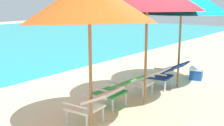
{
  "coord_description": "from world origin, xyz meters",
  "views": [
    {
      "loc": [
        -4.52,
        -2.9,
        2.0
      ],
      "look_at": [
        0.0,
        0.63,
        0.75
      ],
      "focal_mm": 44.95,
      "sensor_mm": 36.0,
      "label": 1
    }
  ],
  "objects_px": {
    "lounge_chair_near_right": "(146,79)",
    "lounge_chair_near_left": "(118,88)",
    "beach_umbrella_left": "(89,2)",
    "lounge_chair_far_left": "(93,102)",
    "lounge_chair_far_right": "(167,72)",
    "cooler_box": "(196,73)"
  },
  "relations": [
    {
      "from": "lounge_chair_near_right",
      "to": "lounge_chair_near_left",
      "type": "bearing_deg",
      "value": 175.27
    },
    {
      "from": "lounge_chair_near_left",
      "to": "beach_umbrella_left",
      "type": "distance_m",
      "value": 1.94
    },
    {
      "from": "lounge_chair_far_left",
      "to": "lounge_chair_near_left",
      "type": "distance_m",
      "value": 0.87
    },
    {
      "from": "lounge_chair_far_left",
      "to": "lounge_chair_far_right",
      "type": "relative_size",
      "value": 0.98
    },
    {
      "from": "lounge_chair_far_right",
      "to": "cooler_box",
      "type": "xyz_separation_m",
      "value": [
        1.3,
        -0.2,
        -0.24
      ]
    },
    {
      "from": "lounge_chair_near_left",
      "to": "lounge_chair_far_right",
      "type": "distance_m",
      "value": 1.7
    },
    {
      "from": "lounge_chair_far_right",
      "to": "beach_umbrella_left",
      "type": "relative_size",
      "value": 0.34
    },
    {
      "from": "lounge_chair_far_left",
      "to": "lounge_chair_near_left",
      "type": "xyz_separation_m",
      "value": [
        0.86,
        0.14,
        0.0
      ]
    },
    {
      "from": "lounge_chair_far_left",
      "to": "lounge_chair_near_right",
      "type": "height_order",
      "value": "same"
    },
    {
      "from": "cooler_box",
      "to": "lounge_chair_far_left",
      "type": "bearing_deg",
      "value": 176.56
    },
    {
      "from": "lounge_chair_far_left",
      "to": "lounge_chair_near_right",
      "type": "relative_size",
      "value": 1.0
    },
    {
      "from": "lounge_chair_far_left",
      "to": "beach_umbrella_left",
      "type": "distance_m",
      "value": 1.62
    },
    {
      "from": "beach_umbrella_left",
      "to": "lounge_chair_near_right",
      "type": "bearing_deg",
      "value": 5.92
    },
    {
      "from": "lounge_chair_far_left",
      "to": "beach_umbrella_left",
      "type": "xyz_separation_m",
      "value": [
        -0.2,
        -0.14,
        1.6
      ]
    },
    {
      "from": "lounge_chair_near_right",
      "to": "beach_umbrella_left",
      "type": "distance_m",
      "value": 2.55
    },
    {
      "from": "lounge_chair_far_right",
      "to": "cooler_box",
      "type": "height_order",
      "value": "lounge_chair_far_right"
    },
    {
      "from": "cooler_box",
      "to": "lounge_chair_near_left",
      "type": "bearing_deg",
      "value": 172.88
    },
    {
      "from": "cooler_box",
      "to": "lounge_chair_near_right",
      "type": "bearing_deg",
      "value": 171.83
    },
    {
      "from": "lounge_chair_near_left",
      "to": "lounge_chair_far_right",
      "type": "height_order",
      "value": "same"
    },
    {
      "from": "lounge_chair_far_right",
      "to": "beach_umbrella_left",
      "type": "bearing_deg",
      "value": -177.68
    },
    {
      "from": "lounge_chair_near_right",
      "to": "lounge_chair_far_right",
      "type": "bearing_deg",
      "value": -6.85
    },
    {
      "from": "lounge_chair_far_left",
      "to": "lounge_chair_far_right",
      "type": "xyz_separation_m",
      "value": [
        2.55,
        -0.03,
        0.0
      ]
    }
  ]
}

